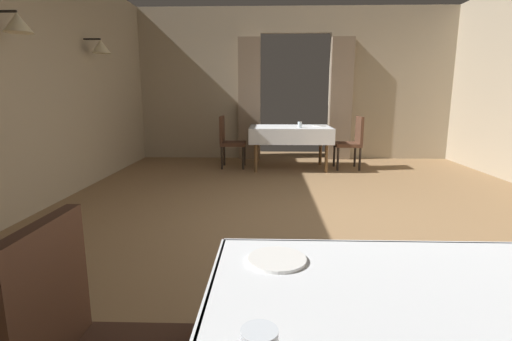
% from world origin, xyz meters
% --- Properties ---
extents(ground, '(10.08, 10.08, 0.00)m').
position_xyz_m(ground, '(0.00, 0.00, 0.00)').
color(ground, olive).
extents(wall_back, '(6.40, 0.27, 3.00)m').
position_xyz_m(wall_back, '(0.00, 4.18, 1.51)').
color(wall_back, tan).
rests_on(wall_back, ground).
extents(dining_table_near, '(1.50, 0.91, 0.75)m').
position_xyz_m(dining_table_near, '(0.03, -2.73, 0.66)').
color(dining_table_near, brown).
rests_on(dining_table_near, ground).
extents(dining_table_mid, '(1.43, 0.98, 0.75)m').
position_xyz_m(dining_table_mid, '(-0.15, 3.02, 0.66)').
color(dining_table_mid, brown).
rests_on(dining_table_mid, ground).
extents(chair_mid_left, '(0.44, 0.44, 0.93)m').
position_xyz_m(chair_mid_left, '(-1.25, 3.08, 0.52)').
color(chair_mid_left, black).
rests_on(chair_mid_left, ground).
extents(chair_mid_right, '(0.44, 0.44, 0.93)m').
position_xyz_m(chair_mid_right, '(0.95, 3.02, 0.52)').
color(chair_mid_right, black).
rests_on(chair_mid_right, ground).
extents(plate_near_b, '(0.20, 0.20, 0.01)m').
position_xyz_m(plate_near_b, '(-0.51, -2.47, 0.76)').
color(plate_near_b, white).
rests_on(plate_near_b, dining_table_near).
extents(plate_mid_a, '(0.23, 0.23, 0.01)m').
position_xyz_m(plate_mid_a, '(0.39, 3.17, 0.76)').
color(plate_mid_a, white).
rests_on(plate_mid_a, dining_table_mid).
extents(glass_mid_b, '(0.07, 0.07, 0.10)m').
position_xyz_m(glass_mid_b, '(0.00, 2.78, 0.80)').
color(glass_mid_b, silver).
rests_on(glass_mid_b, dining_table_mid).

